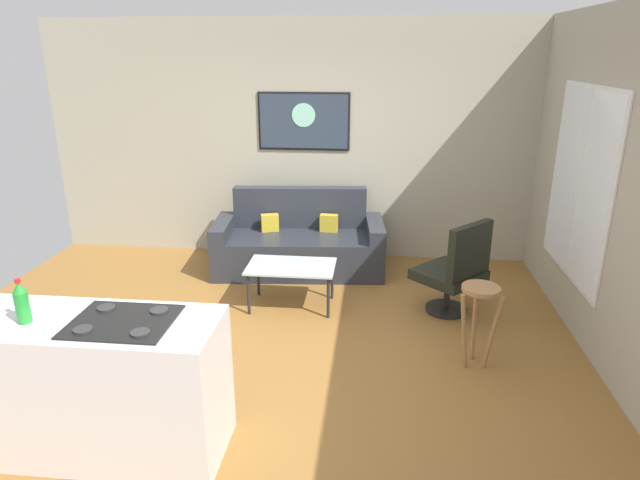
{
  "coord_description": "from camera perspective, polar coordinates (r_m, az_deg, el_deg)",
  "views": [
    {
      "loc": [
        0.79,
        -4.06,
        2.43
      ],
      "look_at": [
        0.27,
        0.9,
        0.7
      ],
      "focal_mm": 30.72,
      "sensor_mm": 36.0,
      "label": 1
    }
  ],
  "objects": [
    {
      "name": "back_wall",
      "position": [
        6.62,
        -0.91,
        10.16
      ],
      "size": [
        6.4,
        0.05,
        2.8
      ],
      "primitive_type": "cube",
      "color": "#A6A28E",
      "rests_on": "ground"
    },
    {
      "name": "bar_stool",
      "position": [
        4.53,
        16.26,
        -6.68
      ],
      "size": [
        0.35,
        0.34,
        0.69
      ],
      "color": "#A37348",
      "rests_on": "ground"
    },
    {
      "name": "soda_bottle_2",
      "position": [
        3.66,
        -28.64,
        -5.77
      ],
      "size": [
        0.08,
        0.08,
        0.28
      ],
      "color": "green",
      "rests_on": "kitchen_counter"
    },
    {
      "name": "wall_painting",
      "position": [
        6.55,
        -1.7,
        12.25
      ],
      "size": [
        1.08,
        0.03,
        0.67
      ],
      "color": "black"
    },
    {
      "name": "coffee_table",
      "position": [
        5.39,
        -3.01,
        -3.06
      ],
      "size": [
        0.86,
        0.53,
        0.44
      ],
      "color": "silver",
      "rests_on": "ground"
    },
    {
      "name": "window",
      "position": [
        5.39,
        25.42,
        5.26
      ],
      "size": [
        0.03,
        1.48,
        1.71
      ],
      "color": "silver"
    },
    {
      "name": "kitchen_counter",
      "position": [
        3.83,
        -23.46,
        -13.66
      ],
      "size": [
        1.76,
        0.61,
        0.93
      ],
      "color": "silver",
      "rests_on": "ground"
    },
    {
      "name": "ground",
      "position": [
        4.81,
        -4.38,
        -11.56
      ],
      "size": [
        6.4,
        6.4,
        0.04
      ],
      "primitive_type": "cube",
      "color": "olive"
    },
    {
      "name": "couch",
      "position": [
        6.34,
        -2.19,
        -0.5
      ],
      "size": [
        1.98,
        0.98,
        0.92
      ],
      "color": "#282C35",
      "rests_on": "ground"
    },
    {
      "name": "armchair",
      "position": [
        5.36,
        13.98,
        -3.06
      ],
      "size": [
        0.79,
        0.79,
        0.94
      ],
      "color": "black",
      "rests_on": "ground"
    },
    {
      "name": "right_wall",
      "position": [
        4.84,
        28.21,
        4.55
      ],
      "size": [
        0.05,
        6.4,
        2.8
      ],
      "primitive_type": "cube",
      "color": "#A7A08C",
      "rests_on": "ground"
    }
  ]
}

